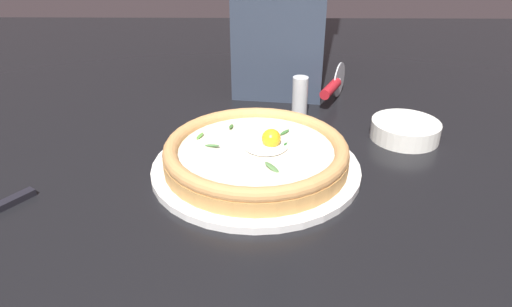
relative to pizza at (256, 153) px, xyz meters
name	(u,v)px	position (x,y,z in m)	size (l,w,h in m)	color
ground_plane	(271,181)	(0.01, 0.02, -0.05)	(2.40, 2.40, 0.03)	black
pizza_plate	(256,167)	(0.00, 0.00, -0.03)	(0.35, 0.35, 0.01)	white
pizza	(256,153)	(0.00, 0.00, 0.00)	(0.30, 0.30, 0.06)	tan
side_bowl	(405,130)	(-0.12, 0.28, -0.02)	(0.13, 0.13, 0.03)	white
pizza_cutter	(333,86)	(-0.30, 0.17, 0.01)	(0.14, 0.07, 0.08)	silver
pepper_shaker	(300,97)	(-0.22, 0.09, 0.01)	(0.03, 0.03, 0.09)	silver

